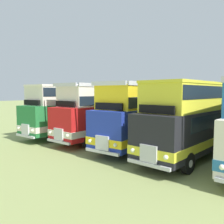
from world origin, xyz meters
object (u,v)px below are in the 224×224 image
object	(u,v)px
bus_first_in_row	(78,107)
bus_third_in_row	(147,113)
bus_second_in_row	(108,111)
bus_fourth_in_row	(201,115)

from	to	relation	value
bus_first_in_row	bus_third_in_row	size ratio (longest dim) A/B	1.05
bus_second_in_row	bus_third_in_row	distance (m)	3.74
bus_third_in_row	bus_fourth_in_row	world-z (taller)	bus_third_in_row
bus_first_in_row	bus_fourth_in_row	xyz separation A→B (m)	(11.25, 0.30, 0.00)
bus_first_in_row	bus_fourth_in_row	bearing A→B (deg)	1.53
bus_second_in_row	bus_fourth_in_row	world-z (taller)	bus_second_in_row
bus_third_in_row	bus_fourth_in_row	bearing A→B (deg)	6.20
bus_third_in_row	bus_fourth_in_row	distance (m)	3.78
bus_first_in_row	bus_second_in_row	xyz separation A→B (m)	(3.75, -0.00, -0.12)
bus_fourth_in_row	bus_third_in_row	bearing A→B (deg)	-173.80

